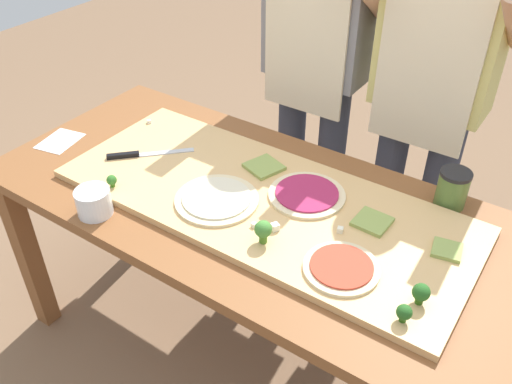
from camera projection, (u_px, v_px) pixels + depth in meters
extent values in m
plane|color=brown|center=(257.00, 354.00, 2.18)|extent=(8.00, 8.00, 0.00)
cube|color=brown|center=(28.00, 255.00, 2.11)|extent=(0.07, 0.07, 0.73)
cube|color=brown|center=(150.00, 172.00, 2.57)|extent=(0.07, 0.07, 0.73)
cube|color=brown|center=(257.00, 206.00, 1.73)|extent=(1.81, 0.81, 0.04)
cube|color=tan|center=(261.00, 201.00, 1.70)|extent=(1.32, 0.54, 0.02)
cube|color=#B7BABF|center=(167.00, 152.00, 1.90)|extent=(0.15, 0.15, 0.00)
cube|color=black|center=(123.00, 155.00, 1.88)|extent=(0.09, 0.09, 0.02)
cylinder|color=beige|center=(341.00, 268.00, 1.44)|extent=(0.21, 0.21, 0.01)
cylinder|color=#BC3D28|center=(342.00, 266.00, 1.43)|extent=(0.17, 0.17, 0.01)
cylinder|color=beige|center=(307.00, 195.00, 1.70)|extent=(0.24, 0.24, 0.01)
cylinder|color=#9E234C|center=(307.00, 193.00, 1.69)|extent=(0.20, 0.20, 0.01)
cylinder|color=beige|center=(217.00, 200.00, 1.68)|extent=(0.26, 0.26, 0.01)
cylinder|color=beige|center=(217.00, 198.00, 1.67)|extent=(0.21, 0.21, 0.01)
cube|color=#899E4C|center=(372.00, 222.00, 1.59)|extent=(0.10, 0.10, 0.01)
cube|color=#899E4C|center=(447.00, 250.00, 1.50)|extent=(0.09, 0.09, 0.01)
cube|color=#899E4C|center=(264.00, 167.00, 1.82)|extent=(0.14, 0.14, 0.01)
cylinder|color=#487A23|center=(263.00, 238.00, 1.52)|extent=(0.02, 0.02, 0.03)
sphere|color=#427F33|center=(263.00, 229.00, 1.50)|extent=(0.05, 0.05, 0.05)
cylinder|color=#2C5915|center=(419.00, 300.00, 1.34)|extent=(0.02, 0.02, 0.02)
sphere|color=#23561E|center=(421.00, 292.00, 1.33)|extent=(0.05, 0.05, 0.05)
cylinder|color=#2C5915|center=(403.00, 318.00, 1.30)|extent=(0.02, 0.02, 0.02)
sphere|color=#23561E|center=(404.00, 312.00, 1.29)|extent=(0.04, 0.04, 0.04)
cylinder|color=#366618|center=(113.00, 185.00, 1.74)|extent=(0.01, 0.01, 0.01)
sphere|color=#2D6623|center=(112.00, 180.00, 1.73)|extent=(0.03, 0.03, 0.03)
cube|color=white|center=(149.00, 122.00, 2.07)|extent=(0.02, 0.02, 0.01)
cube|color=silver|center=(254.00, 225.00, 1.58)|extent=(0.02, 0.02, 0.01)
cube|color=silver|center=(340.00, 230.00, 1.56)|extent=(0.02, 0.02, 0.02)
cube|color=white|center=(275.00, 227.00, 1.57)|extent=(0.03, 0.03, 0.02)
cylinder|color=white|center=(94.00, 202.00, 1.65)|extent=(0.11, 0.11, 0.08)
cylinder|color=white|center=(95.00, 207.00, 1.66)|extent=(0.09, 0.09, 0.05)
cylinder|color=#517033|center=(452.00, 190.00, 1.67)|extent=(0.09, 0.09, 0.11)
cylinder|color=black|center=(457.00, 174.00, 1.64)|extent=(0.10, 0.10, 0.01)
cube|color=white|center=(60.00, 141.00, 2.01)|extent=(0.15, 0.18, 0.00)
cylinder|color=#333847|center=(290.00, 161.00, 2.50)|extent=(0.12, 0.12, 0.90)
cylinder|color=#333847|center=(329.00, 175.00, 2.41)|extent=(0.12, 0.12, 0.90)
cube|color=gray|center=(321.00, 6.00, 2.02)|extent=(0.40, 0.20, 0.55)
cube|color=beige|center=(305.00, 36.00, 2.00)|extent=(0.34, 0.01, 0.60)
cylinder|color=#333847|center=(385.00, 195.00, 2.29)|extent=(0.12, 0.12, 0.90)
cylinder|color=#333847|center=(431.00, 212.00, 2.20)|extent=(0.12, 0.12, 0.90)
cube|color=#D1C670|center=(444.00, 31.00, 1.81)|extent=(0.40, 0.20, 0.55)
cube|color=beige|center=(427.00, 65.00, 1.79)|extent=(0.34, 0.01, 0.60)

